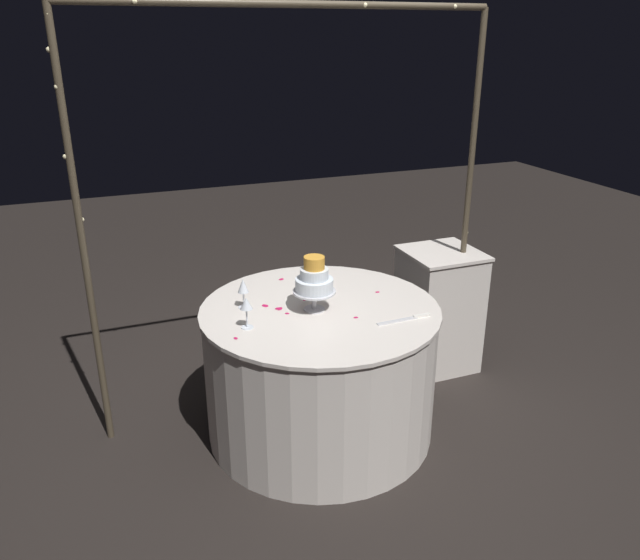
{
  "coord_description": "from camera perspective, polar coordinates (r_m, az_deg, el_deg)",
  "views": [
    {
      "loc": [
        -1.08,
        -2.74,
        2.08
      ],
      "look_at": [
        0.0,
        0.0,
        0.9
      ],
      "focal_mm": 34.95,
      "sensor_mm": 36.0,
      "label": 1
    }
  ],
  "objects": [
    {
      "name": "ground_plane",
      "position": [
        3.61,
        0.0,
        -13.42
      ],
      "size": [
        12.0,
        12.0,
        0.0
      ],
      "primitive_type": "plane",
      "color": "black"
    },
    {
      "name": "decorative_arch",
      "position": [
        3.34,
        -2.29,
        11.25
      ],
      "size": [
        2.26,
        0.06,
        2.22
      ],
      "color": "#473D2D",
      "rests_on": "ground"
    },
    {
      "name": "main_table",
      "position": [
        3.41,
        0.0,
        -8.29
      ],
      "size": [
        1.25,
        1.25,
        0.75
      ],
      "color": "silver",
      "rests_on": "ground"
    },
    {
      "name": "side_table",
      "position": [
        4.13,
        10.77,
        -2.64
      ],
      "size": [
        0.46,
        0.46,
        0.8
      ],
      "color": "silver",
      "rests_on": "ground"
    },
    {
      "name": "tiered_cake",
      "position": [
        3.15,
        -0.53,
        -0.03
      ],
      "size": [
        0.22,
        0.22,
        0.29
      ],
      "color": "silver",
      "rests_on": "main_table"
    },
    {
      "name": "wine_glass_0",
      "position": [
        2.99,
        -6.77,
        -2.31
      ],
      "size": [
        0.06,
        0.06,
        0.16
      ],
      "color": "silver",
      "rests_on": "main_table"
    },
    {
      "name": "wine_glass_1",
      "position": [
        3.57,
        -0.7,
        1.76
      ],
      "size": [
        0.07,
        0.07,
        0.15
      ],
      "color": "silver",
      "rests_on": "main_table"
    },
    {
      "name": "wine_glass_2",
      "position": [
        3.22,
        -7.06,
        -0.65
      ],
      "size": [
        0.06,
        0.06,
        0.16
      ],
      "color": "silver",
      "rests_on": "main_table"
    },
    {
      "name": "cake_knife",
      "position": [
        3.14,
        7.98,
        -3.53
      ],
      "size": [
        0.3,
        0.03,
        0.01
      ],
      "color": "silver",
      "rests_on": "main_table"
    },
    {
      "name": "rose_petal_0",
      "position": [
        3.33,
        -1.38,
        -1.83
      ],
      "size": [
        0.03,
        0.03,
        0.0
      ],
      "primitive_type": "ellipsoid",
      "rotation": [
        0.0,
        0.0,
        0.37
      ],
      "color": "#C61951",
      "rests_on": "main_table"
    },
    {
      "name": "rose_petal_1",
      "position": [
        3.17,
        -3.03,
        -3.07
      ],
      "size": [
        0.03,
        0.03,
        0.0
      ],
      "primitive_type": "ellipsoid",
      "rotation": [
        0.0,
        0.0,
        5.83
      ],
      "color": "#C61951",
      "rests_on": "main_table"
    },
    {
      "name": "rose_petal_2",
      "position": [
        3.44,
        5.29,
        -1.1
      ],
      "size": [
        0.03,
        0.02,
        0.0
      ],
      "primitive_type": "ellipsoid",
      "rotation": [
        0.0,
        0.0,
        2.97
      ],
      "color": "#C61951",
      "rests_on": "main_table"
    },
    {
      "name": "rose_petal_3",
      "position": [
        3.66,
        -0.7,
        0.42
      ],
      "size": [
        0.05,
        0.04,
        0.0
      ],
      "primitive_type": "ellipsoid",
      "rotation": [
        0.0,
        0.0,
        3.59
      ],
      "color": "#C61951",
      "rests_on": "main_table"
    },
    {
      "name": "rose_petal_4",
      "position": [
        3.23,
        -3.71,
        -2.64
      ],
      "size": [
        0.05,
        0.05,
        0.0
      ],
      "primitive_type": "ellipsoid",
      "rotation": [
        0.0,
        0.0,
        4.07
      ],
      "color": "#C61951",
      "rests_on": "main_table"
    },
    {
      "name": "rose_petal_5",
      "position": [
        3.23,
        -3.93,
        -2.61
      ],
      "size": [
        0.03,
        0.03,
        0.0
      ],
      "primitive_type": "ellipsoid",
      "rotation": [
        0.0,
        0.0,
        0.47
      ],
      "color": "#C61951",
      "rests_on": "main_table"
    },
    {
      "name": "rose_petal_6",
      "position": [
        3.13,
        3.3,
        -3.44
      ],
      "size": [
        0.03,
        0.02,
        0.0
      ],
      "primitive_type": "ellipsoid",
      "rotation": [
        0.0,
        0.0,
        6.1
      ],
      "color": "#C61951",
      "rests_on": "main_table"
    },
    {
      "name": "rose_petal_7",
      "position": [
        3.27,
        -5.05,
        -2.36
      ],
      "size": [
        0.04,
        0.05,
        0.0
      ],
      "primitive_type": "ellipsoid",
      "rotation": [
        0.0,
        0.0,
        2.05
      ],
      "color": "#C61951",
      "rests_on": "main_table"
    },
    {
      "name": "rose_petal_8",
      "position": [
        2.95,
        -7.74,
        -5.31
      ],
      "size": [
        0.02,
        0.03,
        0.0
      ],
      "primitive_type": "ellipsoid",
      "rotation": [
        0.0,
        0.0,
        4.93
      ],
      "color": "#C61951",
      "rests_on": "main_table"
    },
    {
      "name": "rose_petal_9",
      "position": [
        3.61,
        -3.56,
        0.07
      ],
      "size": [
        0.04,
        0.03,
        0.0
      ],
      "primitive_type": "ellipsoid",
      "rotation": [
        0.0,
        0.0,
        3.57
      ],
      "color": "#C61951",
      "rests_on": "main_table"
    }
  ]
}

